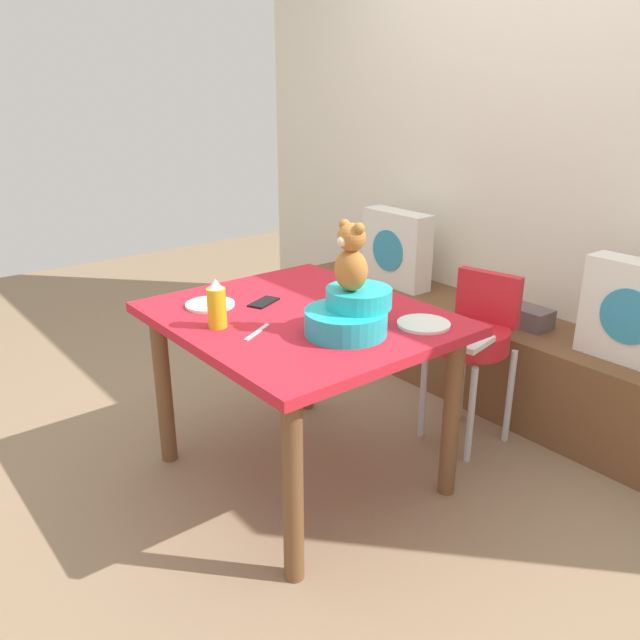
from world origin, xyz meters
TOP-DOWN VIEW (x-y plane):
  - ground_plane at (0.00, 0.00)m, footprint 8.00×8.00m
  - back_wall at (0.00, 1.50)m, footprint 4.40×0.10m
  - window_bench at (0.00, 1.23)m, footprint 2.60×0.44m
  - pillow_floral_left at (-0.67, 1.21)m, footprint 0.44×0.15m
  - pillow_floral_right at (0.75, 1.21)m, footprint 0.44×0.15m
  - book_stack at (0.24, 1.23)m, footprint 0.20×0.14m
  - dining_table at (0.00, 0.00)m, footprint 1.12×0.96m
  - highchair at (0.24, 0.79)m, footprint 0.38×0.50m
  - infant_seat_teal at (0.27, 0.02)m, footprint 0.30×0.33m
  - teddy_bear at (0.27, 0.02)m, footprint 0.13×0.12m
  - ketchup_bottle at (-0.08, -0.33)m, footprint 0.07×0.07m
  - coffee_mug at (0.08, 0.24)m, footprint 0.12×0.08m
  - dinner_plate_near at (0.39, 0.28)m, footprint 0.20×0.20m
  - dinner_plate_far at (-0.30, -0.23)m, footprint 0.20×0.20m
  - cell_phone at (-0.20, -0.04)m, footprint 0.12×0.16m
  - table_fork at (0.07, -0.25)m, footprint 0.09×0.16m

SIDE VIEW (x-z plane):
  - ground_plane at x=0.00m, z-range 0.00..0.00m
  - window_bench at x=0.00m, z-range 0.00..0.46m
  - book_stack at x=0.24m, z-range 0.46..0.56m
  - highchair at x=0.24m, z-range 0.13..0.92m
  - dining_table at x=0.00m, z-range 0.26..1.00m
  - pillow_floral_left at x=-0.67m, z-range 0.46..0.90m
  - pillow_floral_right at x=0.75m, z-range 0.46..0.90m
  - table_fork at x=0.07m, z-range 0.74..0.75m
  - cell_phone at x=-0.20m, z-range 0.74..0.75m
  - dinner_plate_near at x=0.39m, z-range 0.74..0.75m
  - dinner_plate_far at x=-0.30m, z-range 0.74..0.75m
  - coffee_mug at x=0.08m, z-range 0.74..0.84m
  - infant_seat_teal at x=0.27m, z-range 0.73..0.89m
  - ketchup_bottle at x=-0.08m, z-range 0.73..0.92m
  - teddy_bear at x=0.27m, z-range 0.89..1.14m
  - back_wall at x=0.00m, z-range 0.00..2.60m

